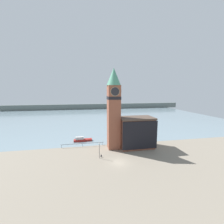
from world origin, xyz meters
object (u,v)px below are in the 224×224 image
Objects in this scene: clock_tower at (114,107)px; mooring_bollard_near at (101,156)px; boat_near at (82,140)px; pier_building at (136,132)px; lamp_post at (99,148)px.

mooring_bollard_near is at bearing -128.60° from clock_tower.
boat_near is 9.76× the size of mooring_bollard_near.
boat_near is (-17.14, 8.85, -4.26)m from pier_building.
mooring_bollard_near is (-11.85, -5.20, -4.51)m from pier_building.
pier_building is 1.68× the size of boat_near.
mooring_bollard_near is (-4.64, -5.82, -12.70)m from clock_tower.
clock_tower reaches higher than lamp_post.
clock_tower is 3.82× the size of boat_near.
lamp_post reaches higher than boat_near.
pier_building is 16.35× the size of mooring_bollard_near.
clock_tower is at bearing 175.11° from pier_building.
clock_tower is 2.28× the size of pier_building.
boat_near is at bearing 107.74° from lamp_post.
pier_building is at bearing 25.48° from lamp_post.
pier_building is 13.89m from lamp_post.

